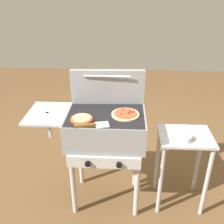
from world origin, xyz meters
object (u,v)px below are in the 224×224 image
spatula (92,125)px  grill (104,130)px  topping_bowl_near (184,138)px  pizza_cheese (81,119)px  pizza_pepperoni (126,114)px  prep_table (183,155)px

spatula → grill: bearing=69.5°
grill → topping_bowl_near: size_ratio=8.41×
pizza_cheese → spatula: (0.09, -0.09, -0.00)m
pizza_pepperoni → topping_bowl_near: bearing=-8.1°
grill → topping_bowl_near: (0.65, -0.07, -0.01)m
grill → pizza_pepperoni: bearing=-1.1°
grill → spatula: (-0.07, -0.19, 0.15)m
grill → pizza_cheese: (-0.17, -0.10, 0.15)m
pizza_pepperoni → prep_table: 0.63m
pizza_cheese → prep_table: bearing=7.1°
pizza_pepperoni → prep_table: pizza_pepperoni is taller
pizza_pepperoni → spatula: 0.31m
pizza_pepperoni → topping_bowl_near: 0.51m
grill → pizza_cheese: size_ratio=5.50×
pizza_pepperoni → prep_table: bearing=0.9°
spatula → prep_table: 0.86m
prep_table → pizza_cheese: bearing=-172.9°
pizza_pepperoni → spatula: bearing=-142.3°
grill → prep_table: size_ratio=1.33×
pizza_cheese → pizza_pepperoni: bearing=15.9°
pizza_pepperoni → topping_bowl_near: (0.47, -0.07, -0.17)m
grill → pizza_pepperoni: size_ratio=4.30×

